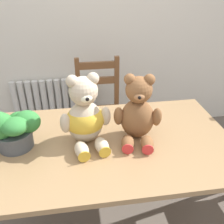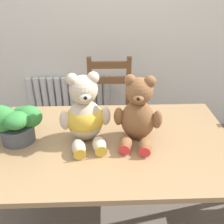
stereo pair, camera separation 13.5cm
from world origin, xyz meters
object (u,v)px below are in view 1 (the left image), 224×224
object	(u,v)px
teddy_bear_left	(85,117)
teddy_bear_right	(138,112)
potted_plant	(11,128)
wooden_chair_behind	(100,113)

from	to	relation	value
teddy_bear_left	teddy_bear_right	size ratio (longest dim) A/B	1.05
teddy_bear_left	potted_plant	bearing A→B (deg)	-10.83
teddy_bear_left	potted_plant	world-z (taller)	teddy_bear_left
potted_plant	teddy_bear_left	bearing A→B (deg)	-0.44
potted_plant	teddy_bear_right	bearing A→B (deg)	-0.57
teddy_bear_right	potted_plant	size ratio (longest dim) A/B	1.34
teddy_bear_right	potted_plant	world-z (taller)	teddy_bear_right
teddy_bear_left	potted_plant	distance (m)	0.39
potted_plant	wooden_chair_behind	bearing A→B (deg)	55.38
wooden_chair_behind	teddy_bear_left	world-z (taller)	teddy_bear_left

